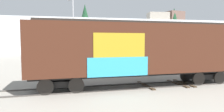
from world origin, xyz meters
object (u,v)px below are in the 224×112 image
freight_car (138,49)px  parked_car_white (67,65)px  flagpole (72,20)px  parked_car_silver (136,65)px

freight_car → parked_car_white: 7.90m
flagpole → parked_car_white: 6.87m
freight_car → parked_car_silver: 6.06m
freight_car → flagpole: 12.30m
parked_car_white → freight_car: bearing=-52.2°
flagpole → parked_car_silver: (5.88, -5.67, -4.63)m
freight_car → parked_car_white: freight_car is taller
parked_car_silver → flagpole: bearing=136.0°
parked_car_silver → parked_car_white: bearing=175.0°
flagpole → parked_car_silver: bearing=-44.0°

